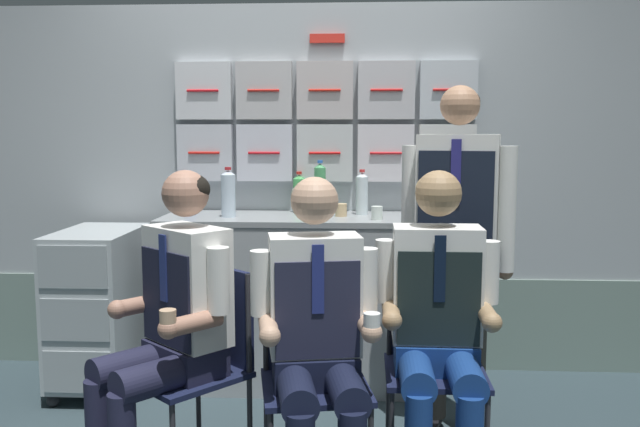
# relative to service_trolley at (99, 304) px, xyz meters

# --- Properties ---
(galley_bulkhead) EXTENTS (4.20, 0.14, 2.15)m
(galley_bulkhead) POSITION_rel_service_trolley_xyz_m (1.09, 0.43, 0.61)
(galley_bulkhead) COLOR #A7AEB4
(galley_bulkhead) RESTS_ON ground
(galley_counter) EXTENTS (1.56, 0.53, 0.95)m
(galley_counter) POSITION_rel_service_trolley_xyz_m (1.11, 0.15, 0.00)
(galley_counter) COLOR #9BA1A4
(galley_counter) RESTS_ON ground
(service_trolley) EXTENTS (0.40, 0.65, 0.89)m
(service_trolley) POSITION_rel_service_trolley_xyz_m (0.00, 0.00, 0.00)
(service_trolley) COLOR black
(service_trolley) RESTS_ON ground
(folding_chair_left) EXTENTS (0.56, 0.56, 0.87)m
(folding_chair_left) POSITION_rel_service_trolley_xyz_m (0.80, -0.90, 0.06)
(folding_chair_left) COLOR #2D2D33
(folding_chair_left) RESTS_ON ground
(crew_member_left) EXTENTS (0.63, 0.65, 1.27)m
(crew_member_left) POSITION_rel_service_trolley_xyz_m (0.69, -1.02, 0.23)
(crew_member_left) COLOR black
(crew_member_left) RESTS_ON ground
(folding_chair_right) EXTENTS (0.46, 0.47, 0.87)m
(folding_chair_right) POSITION_rel_service_trolley_xyz_m (1.24, -0.98, 0.06)
(folding_chair_right) COLOR #2D2D33
(folding_chair_right) RESTS_ON ground
(crew_member_right) EXTENTS (0.49, 0.63, 1.26)m
(crew_member_right) POSITION_rel_service_trolley_xyz_m (1.27, -1.14, 0.22)
(crew_member_right) COLOR black
(crew_member_right) RESTS_ON ground
(folding_chair_by_counter) EXTENTS (0.41, 0.41, 0.87)m
(folding_chair_by_counter) POSITION_rel_service_trolley_xyz_m (1.74, -0.80, 0.06)
(folding_chair_by_counter) COLOR #2D2D33
(folding_chair_by_counter) RESTS_ON ground
(crew_member_by_counter) EXTENTS (0.49, 0.60, 1.27)m
(crew_member_by_counter) POSITION_rel_service_trolley_xyz_m (1.73, -0.96, 0.23)
(crew_member_by_counter) COLOR black
(crew_member_by_counter) RESTS_ON ground
(crew_member_standing) EXTENTS (0.51, 0.32, 1.63)m
(crew_member_standing) POSITION_rel_service_trolley_xyz_m (1.88, -0.43, 0.48)
(crew_member_standing) COLOR black
(crew_member_standing) RESTS_ON ground
(water_bottle_blue_cap) EXTENTS (0.07, 0.07, 0.24)m
(water_bottle_blue_cap) POSITION_rel_service_trolley_xyz_m (1.08, 0.32, 0.59)
(water_bottle_blue_cap) COLOR #45A154
(water_bottle_blue_cap) RESTS_ON galley_counter
(sparkling_bottle_green) EXTENTS (0.07, 0.07, 0.31)m
(sparkling_bottle_green) POSITION_rel_service_trolley_xyz_m (1.21, 0.20, 0.63)
(sparkling_bottle_green) COLOR #46985B
(sparkling_bottle_green) RESTS_ON galley_counter
(water_bottle_clear) EXTENTS (0.07, 0.07, 0.25)m
(water_bottle_clear) POSITION_rel_service_trolley_xyz_m (1.44, 0.23, 0.60)
(water_bottle_clear) COLOR silver
(water_bottle_clear) RESTS_ON galley_counter
(water_bottle_short) EXTENTS (0.08, 0.08, 0.27)m
(water_bottle_short) POSITION_rel_service_trolley_xyz_m (0.71, 0.09, 0.61)
(water_bottle_short) COLOR silver
(water_bottle_short) RESTS_ON galley_counter
(espresso_cup_small) EXTENTS (0.06, 0.06, 0.07)m
(espresso_cup_small) POSITION_rel_service_trolley_xyz_m (1.52, 0.02, 0.52)
(espresso_cup_small) COLOR silver
(espresso_cup_small) RESTS_ON galley_counter
(paper_cup_blue) EXTENTS (0.07, 0.07, 0.07)m
(paper_cup_blue) POSITION_rel_service_trolley_xyz_m (0.48, 0.17, 0.52)
(paper_cup_blue) COLOR navy
(paper_cup_blue) RESTS_ON galley_counter
(paper_cup_tan) EXTENTS (0.06, 0.06, 0.07)m
(paper_cup_tan) POSITION_rel_service_trolley_xyz_m (1.33, 0.15, 0.52)
(paper_cup_tan) COLOR tan
(paper_cup_tan) RESTS_ON galley_counter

